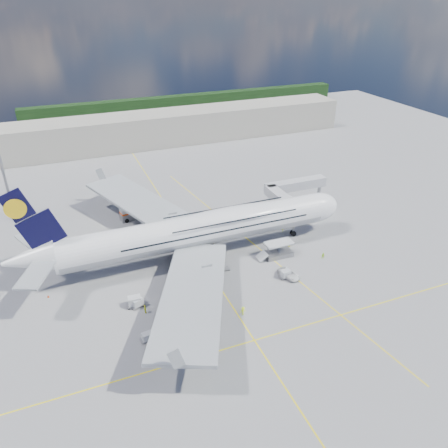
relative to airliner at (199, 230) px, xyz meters
name	(u,v)px	position (x,y,z in m)	size (l,w,h in m)	color
ground	(214,279)	(-0.26, -10.00, -6.87)	(300.00, 300.00, 0.00)	gray
taxi_line_main	(214,279)	(-0.26, -10.00, -6.86)	(0.25, 220.00, 0.01)	yellow
taxi_line_cross	(254,340)	(-0.26, -30.00, -6.86)	(120.00, 0.25, 0.01)	yellow
taxi_line_diag	(253,244)	(13.74, 0.00, -6.86)	(0.25, 100.00, 0.01)	yellow
airliner	(199,230)	(0.00, 0.00, 0.00)	(77.26, 79.15, 23.71)	white
jet_bridge	(290,191)	(29.55, 10.94, -0.02)	(18.80, 12.10, 8.50)	#B7B7BC
cargo_loader	(278,252)	(16.56, -7.11, -5.62)	(8.53, 3.20, 3.67)	silver
light_mast	(4,174)	(-40.26, 35.00, 6.34)	(3.00, 0.70, 25.50)	gray
terminal	(127,132)	(-0.26, 85.00, -0.87)	(180.00, 16.00, 12.00)	#B2AD9E
tree_line	(190,103)	(39.74, 130.00, -2.87)	(160.00, 6.00, 8.00)	#193814
dolly_row_a	(166,320)	(-13.52, -19.27, -6.56)	(3.09, 2.29, 0.40)	gray
dolly_row_b	(135,301)	(-17.90, -12.60, -5.72)	(3.50, 2.06, 2.13)	gray
dolly_row_c	(147,336)	(-17.78, -22.90, -5.99)	(2.75, 1.73, 1.63)	gray
dolly_back	(138,303)	(-17.43, -13.00, -5.92)	(3.15, 2.42, 1.77)	gray
dolly_nose_far	(286,274)	(14.15, -15.25, -5.90)	(3.04, 1.91, 1.81)	gray
dolly_nose_near	(223,269)	(2.72, -7.72, -6.55)	(3.01, 2.02, 0.41)	gray
baggage_tug	(199,284)	(-4.24, -11.54, -6.08)	(3.12, 2.19, 1.78)	silver
catering_truck_inner	(132,212)	(-10.78, 24.07, -4.89)	(7.35, 3.72, 4.19)	gray
catering_truck_outer	(121,192)	(-11.35, 38.41, -4.81)	(8.05, 6.28, 4.42)	gray
service_van	(289,274)	(14.86, -15.31, -6.12)	(2.48, 5.38, 1.50)	white
crew_nose	(283,228)	(23.45, 2.86, -6.06)	(0.59, 0.39, 1.62)	#DDF619
crew_loader	(323,256)	(25.74, -12.01, -6.07)	(0.77, 0.60, 1.59)	#9EDC17
crew_wing	(145,309)	(-16.50, -15.47, -5.95)	(1.08, 0.45, 1.84)	#D2E017
crew_van	(289,244)	(21.19, -4.35, -6.07)	(0.78, 0.51, 1.59)	#D4EA18
crew_tug	(243,311)	(0.66, -22.95, -5.94)	(1.20, 0.69, 1.86)	#E0FF1A
cone_nose	(304,221)	(31.10, 5.00, -6.58)	(0.47, 0.47, 0.59)	#ED470C
cone_wing_left_inner	(181,243)	(-2.60, 6.30, -6.60)	(0.43, 0.43, 0.55)	#ED470C
cone_wing_left_outer	(145,221)	(-8.08, 21.26, -6.60)	(0.43, 0.43, 0.55)	#ED470C
cone_wing_right_inner	(187,292)	(-7.08, -12.47, -6.61)	(0.41, 0.41, 0.53)	#ED470C
cone_wing_right_outer	(198,364)	(-11.46, -31.84, -6.58)	(0.48, 0.48, 0.61)	#ED470C
cone_tail	(48,296)	(-33.60, -3.38, -6.60)	(0.43, 0.43, 0.55)	#ED470C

